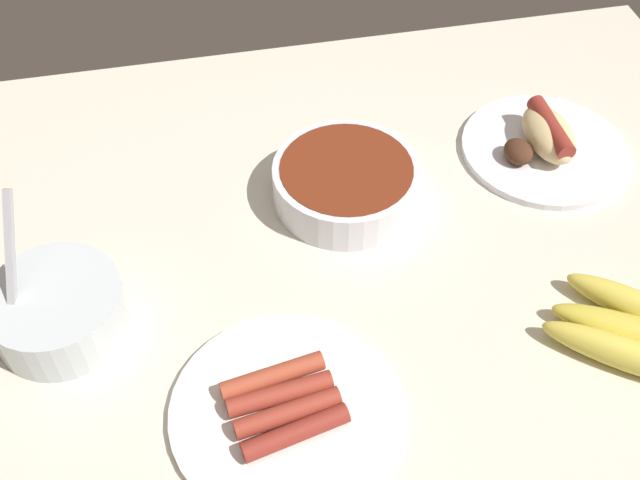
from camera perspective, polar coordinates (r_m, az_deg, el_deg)
The scene contains 6 objects.
ground_plane at distance 91.21cm, azimuth 1.17°, elevation -2.64°, with size 120.00×90.00×3.00cm, color silver.
plate_hotdog_assembled at distance 106.92cm, azimuth 16.45°, elevation 6.97°, with size 22.20×22.20×5.61cm.
bowl_coleslaw at distance 87.01cm, azimuth -19.07°, elevation -4.86°, with size 14.52×14.52×15.59cm.
bowl_chili at distance 95.69cm, azimuth 1.96°, elevation 4.40°, with size 18.41×18.41×5.28cm.
plate_sausages at distance 78.67cm, azimuth -2.69°, elevation -12.51°, with size 23.35×23.35×3.05cm.
banana_bunch at distance 89.14cm, azimuth 22.58°, elevation -6.37°, with size 20.71×19.20×3.64cm.
Camera 1 is at (13.43, 55.18, 69.87)cm, focal length 42.81 mm.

